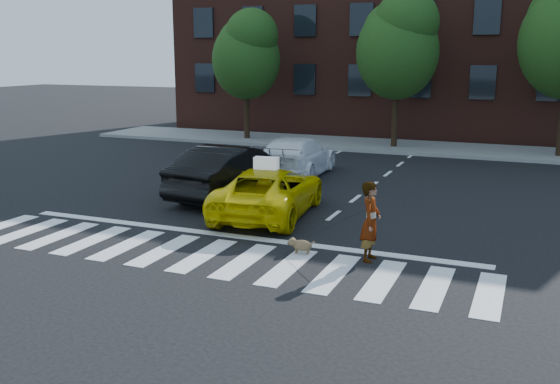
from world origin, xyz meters
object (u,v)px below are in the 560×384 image
(tree_mid, at_px, (399,42))
(black_sedan, at_px, (232,171))
(white_suv, at_px, (296,157))
(taxi, at_px, (269,192))
(dog, at_px, (300,245))
(tree_left, at_px, (247,51))
(woman, at_px, (371,222))

(tree_mid, xyz_separation_m, black_sedan, (-2.53, -11.57, -4.05))
(black_sedan, relative_size, white_suv, 0.98)
(taxi, relative_size, black_sedan, 0.97)
(tree_mid, bearing_deg, dog, -85.05)
(taxi, distance_m, black_sedan, 2.54)
(taxi, height_order, white_suv, white_suv)
(tree_left, relative_size, white_suv, 1.31)
(tree_mid, distance_m, dog, 16.78)
(tree_mid, relative_size, taxi, 1.49)
(tree_mid, relative_size, white_suv, 1.43)
(taxi, relative_size, woman, 2.76)
(black_sedan, bearing_deg, taxi, 147.02)
(tree_left, xyz_separation_m, dog, (8.89, -16.06, -4.23))
(woman, distance_m, dog, 1.67)
(tree_left, relative_size, woman, 3.78)
(white_suv, bearing_deg, tree_left, -58.98)
(taxi, bearing_deg, woman, 135.99)
(tree_mid, distance_m, woman, 16.65)
(tree_left, relative_size, taxi, 1.37)
(taxi, xyz_separation_m, white_suv, (-1.29, 5.37, 0.06))
(white_suv, bearing_deg, black_sedan, 75.35)
(dog, bearing_deg, black_sedan, 122.12)
(tree_mid, relative_size, dog, 11.35)
(woman, bearing_deg, tree_left, 33.22)
(tree_mid, bearing_deg, woman, -79.58)
(woman, height_order, dog, woman)
(black_sedan, xyz_separation_m, dog, (3.93, -4.49, -0.60))
(taxi, xyz_separation_m, woman, (3.51, -2.70, 0.20))
(taxi, distance_m, woman, 4.43)
(taxi, height_order, dog, taxi)
(tree_left, height_order, woman, tree_left)
(tree_left, height_order, white_suv, tree_left)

